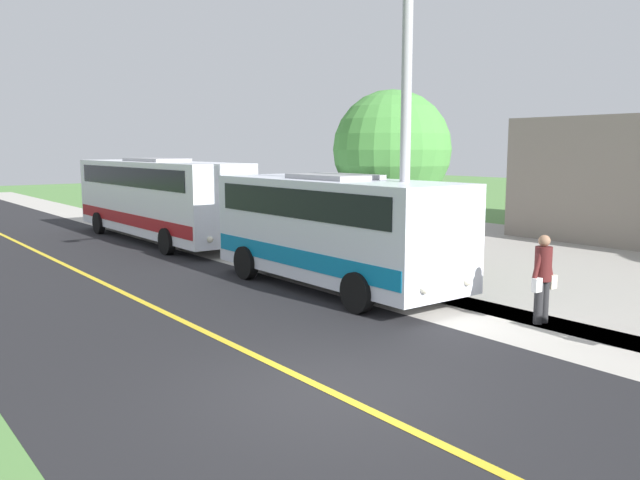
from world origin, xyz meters
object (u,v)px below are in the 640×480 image
at_px(shuttle_bus_front, 334,226).
at_px(pedestrian_waiting, 543,276).
at_px(transit_bus_rear, 157,196).
at_px(street_light_pole, 403,88).
at_px(tree_curbside, 392,150).

distance_m(shuttle_bus_front, pedestrian_waiting, 5.39).
bearing_deg(shuttle_bus_front, transit_bus_rear, -89.76).
bearing_deg(street_light_pole, shuttle_bus_front, -79.34).
bearing_deg(tree_curbside, shuttle_bus_front, 18.45).
xyz_separation_m(shuttle_bus_front, tree_curbside, (-2.89, -0.96, 1.89)).
distance_m(pedestrian_waiting, tree_curbside, 6.87).
bearing_deg(transit_bus_rear, tree_curbside, 106.63).
distance_m(pedestrian_waiting, street_light_pole, 5.12).
xyz_separation_m(shuttle_bus_front, transit_bus_rear, (0.05, -10.78, 0.14)).
height_order(transit_bus_rear, tree_curbside, tree_curbside).
relative_size(shuttle_bus_front, transit_bus_rear, 0.69).
bearing_deg(street_light_pole, pedestrian_waiting, 104.58).
relative_size(street_light_pole, tree_curbside, 1.71).
distance_m(street_light_pole, tree_curbside, 4.12).
height_order(shuttle_bus_front, tree_curbside, tree_curbside).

